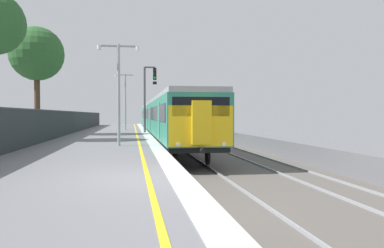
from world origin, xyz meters
The scene contains 6 objects.
ground centered at (2.64, 0.00, -0.61)m, with size 17.40×110.00×1.21m.
commuter_train_at_platform centered at (2.10, 26.17, 1.27)m, with size 2.83×39.85×3.81m.
signal_gantry centered at (0.60, 23.56, 3.42)m, with size 1.10×0.24×5.52m.
platform_lamp_mid centered at (-1.33, 9.63, 2.91)m, with size 2.00×0.20×4.84m.
platform_lamp_far centered at (-1.33, 29.55, 3.25)m, with size 2.00×0.20×5.48m.
background_tree_centre centered at (-7.74, 21.15, 5.89)m, with size 3.97×3.97×8.00m.
Camera 1 is at (-0.72, -9.20, 1.48)m, focal length 36.37 mm.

